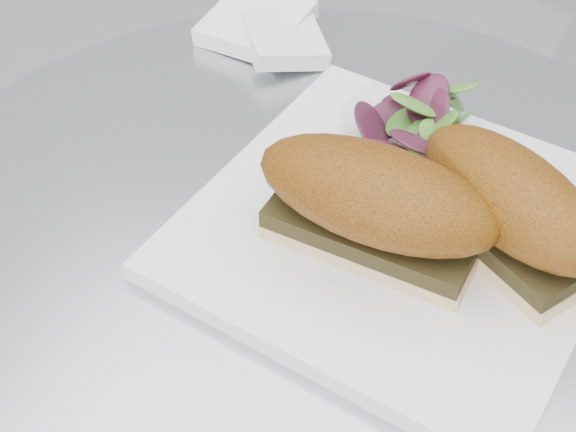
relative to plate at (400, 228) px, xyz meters
name	(u,v)px	position (x,y,z in m)	size (l,w,h in m)	color
table	(306,429)	(-0.05, -0.05, -0.25)	(0.70, 0.70, 0.73)	silver
plate	(400,228)	(0.00, 0.00, 0.00)	(0.29, 0.29, 0.02)	white
sandwich_left	(375,203)	(-0.01, -0.03, 0.05)	(0.18, 0.09, 0.08)	#CDBD80
sandwich_right	(508,205)	(0.07, 0.00, 0.05)	(0.17, 0.14, 0.08)	#CDBD80
salad	(419,122)	(-0.02, 0.09, 0.03)	(0.10, 0.10, 0.05)	#4C9430
napkin	(270,38)	(-0.20, 0.19, 0.00)	(0.12, 0.12, 0.02)	white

